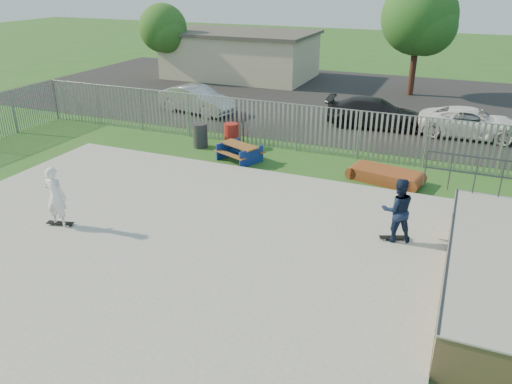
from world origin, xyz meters
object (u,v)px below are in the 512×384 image
at_px(trash_bin_red, 231,135).
at_px(tree_left, 163,28).
at_px(funbox, 385,176).
at_px(picnic_table, 240,152).
at_px(car_dark, 375,113).
at_px(trash_bin_grey, 200,136).
at_px(tree_mid, 419,17).
at_px(car_white, 472,123).
at_px(car_silver, 197,100).
at_px(skater_white, 56,197).
at_px(skater_navy, 397,210).

bearing_deg(trash_bin_red, tree_left, 132.30).
bearing_deg(tree_left, funbox, -37.11).
xyz_separation_m(picnic_table, car_dark, (4.08, 6.95, 0.36)).
xyz_separation_m(trash_bin_grey, tree_mid, (7.05, 13.97, 4.06)).
bearing_deg(car_white, car_silver, 94.01).
xyz_separation_m(funbox, skater_white, (-8.17, -7.48, 0.83)).
bearing_deg(funbox, skater_navy, -65.84).
xyz_separation_m(picnic_table, tree_left, (-12.02, 13.53, 3.08)).
xyz_separation_m(car_silver, skater_navy, (12.02, -10.37, 0.32)).
distance_m(funbox, car_dark, 7.10).
xyz_separation_m(trash_bin_red, car_dark, (5.17, 5.43, 0.20)).
bearing_deg(car_dark, skater_navy, -172.26).
xyz_separation_m(car_silver, tree_mid, (10.02, 8.96, 3.85)).
bearing_deg(car_dark, tree_left, 62.20).
relative_size(funbox, skater_white, 1.33).
bearing_deg(car_dark, trash_bin_grey, 128.03).
height_order(car_white, skater_navy, skater_navy).
height_order(picnic_table, skater_white, skater_white).
distance_m(funbox, skater_navy, 4.72).
bearing_deg(car_dark, car_silver, 90.85).
relative_size(car_white, tree_left, 0.92).
relative_size(trash_bin_red, skater_white, 0.56).
relative_size(picnic_table, trash_bin_grey, 1.93).
xyz_separation_m(trash_bin_red, trash_bin_grey, (-1.19, -0.62, 0.01)).
height_order(car_silver, skater_navy, skater_navy).
bearing_deg(car_silver, car_dark, -71.42).
distance_m(car_white, skater_navy, 11.63).
relative_size(trash_bin_grey, tree_left, 0.20).
relative_size(funbox, car_silver, 0.56).
bearing_deg(skater_navy, tree_left, -67.11).
bearing_deg(car_silver, skater_navy, -118.62).
distance_m(trash_bin_grey, tree_mid, 16.17).
xyz_separation_m(car_dark, tree_left, (-16.10, 6.58, 2.72)).
xyz_separation_m(trash_bin_grey, car_dark, (6.36, 6.06, 0.19)).
distance_m(tree_left, skater_navy, 26.13).
height_order(trash_bin_red, car_silver, car_silver).
bearing_deg(funbox, tree_left, 154.53).
relative_size(car_silver, skater_navy, 2.39).
bearing_deg(trash_bin_grey, picnic_table, -21.45).
bearing_deg(funbox, car_dark, 115.47).
bearing_deg(trash_bin_red, skater_navy, -37.24).
bearing_deg(skater_white, funbox, -141.81).
bearing_deg(car_silver, tree_mid, -36.02).
distance_m(trash_bin_red, car_silver, 6.04).
bearing_deg(tree_mid, car_silver, -138.17).
relative_size(trash_bin_red, car_silver, 0.24).
height_order(tree_left, skater_white, tree_left).
relative_size(tree_left, skater_white, 2.81).
bearing_deg(car_silver, tree_left, 53.79).
distance_m(funbox, trash_bin_red, 7.02).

